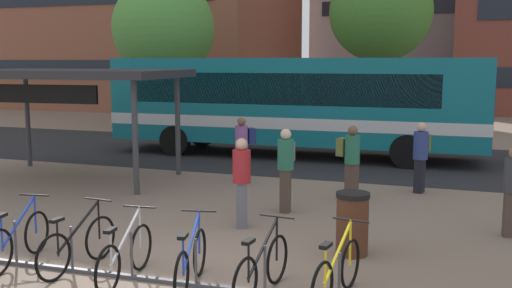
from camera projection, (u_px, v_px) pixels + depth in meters
ground at (194, 270)px, 8.79m from camera, size 200.00×200.00×0.00m
bus_lane_asphalt at (335, 158)px, 18.77m from camera, size 80.00×7.20×0.01m
city_bus at (295, 102)px, 18.94m from camera, size 12.07×2.79×3.20m
bike_rack at (102, 269)px, 8.57m from camera, size 8.01×0.34×0.70m
parked_bicycle_blue_2 at (19, 240)px, 9.02m from camera, size 0.52×1.71×0.99m
parked_bicycle_black_3 at (78, 245)px, 8.75m from camera, size 0.52×1.72×0.99m
parked_bicycle_silver_4 at (125, 256)px, 8.27m from camera, size 0.52×1.72×0.99m
parked_bicycle_blue_5 at (191, 262)px, 8.03m from camera, size 0.54×1.70×0.99m
parked_bicycle_black_6 at (262, 269)px, 7.77m from camera, size 0.52×1.72×0.99m
parked_bicycle_yellow_7 at (337, 273)px, 7.60m from camera, size 0.52×1.71×0.99m
transit_shelter at (72, 77)px, 15.13m from camera, size 5.77×3.63×2.89m
commuter_grey_pack_1 at (286, 164)px, 12.03m from camera, size 0.37×0.55×1.75m
commuter_olive_pack_2 at (421, 152)px, 13.80m from camera, size 0.43×0.58×1.69m
commuter_navy_pack_3 at (243, 145)px, 15.02m from camera, size 0.60×0.57×1.69m
commuter_teal_pack_5 at (242, 176)px, 10.93m from camera, size 0.46×0.59×1.71m
commuter_olive_pack_6 at (351, 157)px, 13.11m from camera, size 0.59×0.47×1.69m
trash_bin at (352, 223)px, 9.44m from camera, size 0.55×0.55×1.03m
street_tree_0 at (163, 28)px, 26.78m from camera, size 4.68×4.68×6.92m
street_tree_1 at (381, 12)px, 25.54m from camera, size 4.50×4.50×7.41m
building_centre_block at (425, 17)px, 48.37m from camera, size 17.01×11.21×13.22m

